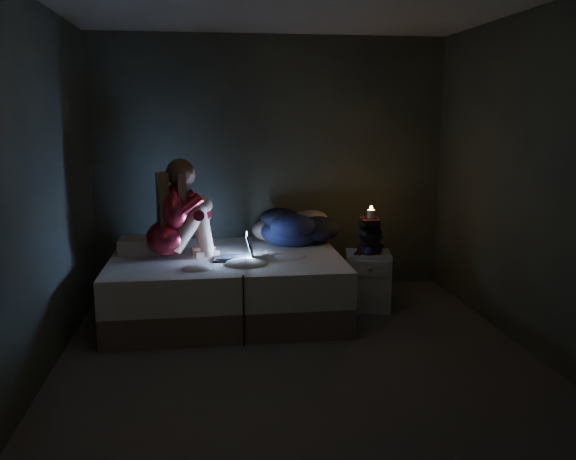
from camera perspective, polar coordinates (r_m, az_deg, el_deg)
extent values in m
cube|color=#49423D|center=(4.50, 1.10, -12.67)|extent=(3.60, 3.80, 0.02)
cube|color=#2F302E|center=(6.04, -1.64, 6.32)|extent=(3.60, 0.02, 2.60)
cube|color=#2F302E|center=(2.31, 8.49, -1.72)|extent=(3.60, 0.02, 2.60)
cube|color=#2F302E|center=(4.27, -23.66, 3.36)|extent=(0.02, 3.80, 2.60)
cube|color=#2F302E|center=(4.78, 23.22, 4.13)|extent=(0.02, 3.80, 2.60)
cube|color=silver|center=(5.55, -13.80, -1.44)|extent=(0.46, 0.32, 0.13)
cube|color=silver|center=(5.58, 7.80, -4.92)|extent=(0.47, 0.44, 0.54)
cylinder|color=beige|center=(5.46, 8.11, 1.49)|extent=(0.07, 0.07, 0.08)
cube|color=black|center=(5.45, 7.07, -2.29)|extent=(0.11, 0.15, 0.01)
sphere|color=navy|center=(5.40, 8.11, -2.07)|extent=(0.08, 0.08, 0.08)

